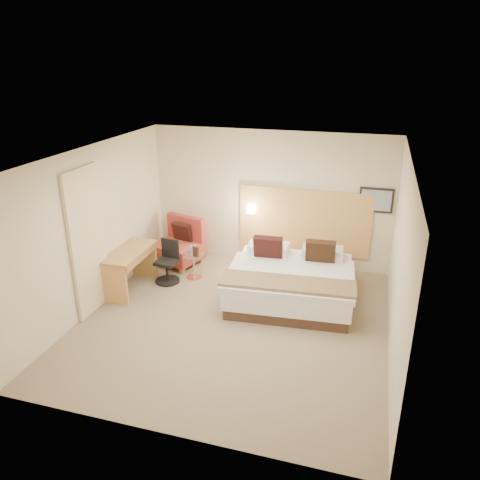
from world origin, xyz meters
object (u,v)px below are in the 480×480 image
(lounge_chair, at_px, (179,245))
(desk, at_px, (130,259))
(side_table, at_px, (194,265))
(desk_chair, at_px, (168,265))
(bed, at_px, (291,280))

(lounge_chair, bearing_deg, desk, -105.09)
(lounge_chair, bearing_deg, side_table, -47.53)
(side_table, xyz_separation_m, desk, (-0.92, -0.74, 0.33))
(lounge_chair, height_order, desk, lounge_chair)
(desk, height_order, desk_chair, desk_chair)
(lounge_chair, bearing_deg, bed, -18.59)
(bed, distance_m, desk_chair, 2.34)
(bed, distance_m, desk, 2.90)
(desk, relative_size, desk_chair, 1.53)
(bed, xyz_separation_m, desk, (-2.84, -0.52, 0.27))
(bed, xyz_separation_m, side_table, (-1.92, 0.23, -0.06))
(bed, relative_size, desk_chair, 2.79)
(side_table, bearing_deg, lounge_chair, 132.47)
(bed, relative_size, desk, 1.83)
(bed, height_order, desk, bed)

